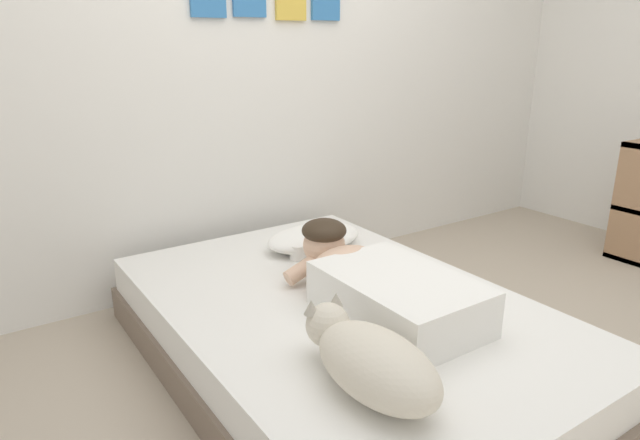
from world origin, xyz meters
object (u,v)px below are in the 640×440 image
Objects in this scene: pillow at (314,238)px; dog at (370,360)px; coffee_cup at (299,252)px; cell_phone at (338,321)px; bed at (342,335)px; person_lying at (375,282)px.

pillow is 0.90× the size of dog.
cell_phone is (-0.22, -0.63, -0.03)m from coffee_cup.
coffee_cup is at bearing 78.35° from bed.
person_lying is at bearing -103.42° from pillow.
dog is at bearing -110.89° from coffee_cup.
person_lying reaches higher than coffee_cup.
pillow is 3.71× the size of cell_phone.
cell_phone reaches higher than bed.
bed is 14.73× the size of cell_phone.
dog is (-0.54, -1.12, 0.05)m from pillow.
dog is at bearing -115.74° from pillow.
bed is 0.54m from coffee_cup.
bed is at bearing -101.65° from coffee_cup.
cell_phone is at bearing -109.38° from coffee_cup.
coffee_cup is (0.10, 0.50, 0.20)m from bed.
pillow is 4.16× the size of coffee_cup.
dog is 4.11× the size of cell_phone.
coffee_cup is (0.40, 1.04, -0.07)m from dog.
person_lying reaches higher than bed.
dog is 1.11m from coffee_cup.
coffee_cup reaches higher than bed.
coffee_cup is at bearing 88.13° from person_lying.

